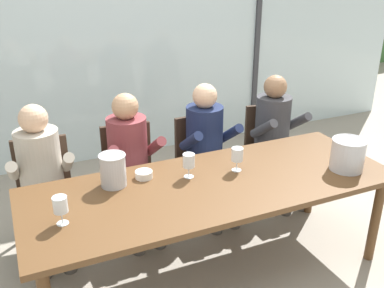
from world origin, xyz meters
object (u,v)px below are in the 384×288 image
at_px(tasting_bowl, 144,174).
at_px(person_beige_jumper, 42,174).
at_px(dining_table, 213,191).
at_px(person_maroon_top, 131,158).
at_px(wine_glass_center_pour, 60,205).
at_px(person_charcoal_jacket, 277,132).
at_px(ice_bucket_secondary, 348,154).
at_px(wine_glass_by_left_taster, 189,162).
at_px(wine_glass_near_bucket, 237,155).
at_px(chair_right_of_center, 269,144).
at_px(chair_left_of_center, 130,169).
at_px(chair_near_curtain, 44,186).
at_px(chair_center, 202,157).
at_px(person_navy_polo, 208,144).
at_px(ice_bucket_primary, 113,170).

bearing_deg(tasting_bowl, person_beige_jumper, 142.75).
relative_size(dining_table, person_maroon_top, 2.15).
bearing_deg(person_maroon_top, wine_glass_center_pour, -131.17).
height_order(person_charcoal_jacket, ice_bucket_secondary, person_charcoal_jacket).
relative_size(person_charcoal_jacket, wine_glass_by_left_taster, 6.80).
xyz_separation_m(ice_bucket_secondary, wine_glass_near_bucket, (-0.73, 0.30, -0.00)).
height_order(dining_table, tasting_bowl, tasting_bowl).
xyz_separation_m(chair_right_of_center, wine_glass_center_pour, (-2.05, -0.95, 0.35)).
distance_m(chair_left_of_center, person_charcoal_jacket, 1.38).
relative_size(ice_bucket_secondary, wine_glass_by_left_taster, 1.40).
bearing_deg(ice_bucket_secondary, tasting_bowl, 161.22).
relative_size(dining_table, chair_near_curtain, 2.95).
bearing_deg(dining_table, person_maroon_top, 115.40).
bearing_deg(wine_glass_by_left_taster, chair_center, 58.40).
distance_m(chair_center, tasting_bowl, 0.98).
bearing_deg(chair_near_curtain, person_navy_polo, -0.44).
relative_size(chair_near_curtain, ice_bucket_primary, 3.85).
bearing_deg(wine_glass_near_bucket, person_charcoal_jacket, 39.08).
bearing_deg(chair_left_of_center, person_maroon_top, -93.91).
height_order(chair_right_of_center, ice_bucket_secondary, ice_bucket_secondary).
relative_size(chair_near_curtain, person_charcoal_jacket, 0.73).
bearing_deg(chair_near_curtain, ice_bucket_secondary, -23.28).
distance_m(chair_left_of_center, chair_right_of_center, 1.37).
bearing_deg(chair_near_curtain, ice_bucket_primary, -52.33).
relative_size(chair_right_of_center, person_beige_jumper, 0.73).
distance_m(dining_table, person_charcoal_jacket, 1.27).
bearing_deg(person_maroon_top, person_beige_jumper, 177.03).
bearing_deg(tasting_bowl, chair_near_curtain, 135.16).
relative_size(chair_center, chair_right_of_center, 1.00).
distance_m(person_charcoal_jacket, ice_bucket_primary, 1.74).
relative_size(chair_near_curtain, tasting_bowl, 7.14).
distance_m(person_charcoal_jacket, wine_glass_by_left_taster, 1.31).
bearing_deg(dining_table, chair_left_of_center, 110.31).
height_order(dining_table, person_beige_jumper, person_beige_jumper).
bearing_deg(wine_glass_by_left_taster, wine_glass_center_pour, -165.26).
bearing_deg(ice_bucket_secondary, person_beige_jumper, 154.69).
bearing_deg(chair_center, chair_right_of_center, -4.84).
bearing_deg(ice_bucket_primary, wine_glass_near_bucket, -9.41).
relative_size(person_charcoal_jacket, wine_glass_near_bucket, 6.80).
xyz_separation_m(dining_table, tasting_bowl, (-0.40, 0.26, 0.09)).
relative_size(dining_table, person_navy_polo, 2.15).
bearing_deg(wine_glass_center_pour, dining_table, 5.00).
distance_m(chair_center, ice_bucket_primary, 1.19).
bearing_deg(chair_near_curtain, chair_right_of_center, 4.84).
distance_m(chair_near_curtain, wine_glass_near_bucket, 1.53).
xyz_separation_m(chair_left_of_center, person_navy_polo, (0.66, -0.15, 0.17)).
height_order(chair_near_curtain, wine_glass_center_pour, wine_glass_center_pour).
distance_m(chair_right_of_center, person_navy_polo, 0.74).
bearing_deg(person_maroon_top, person_navy_polo, -2.98).
bearing_deg(wine_glass_near_bucket, person_maroon_top, 132.59).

